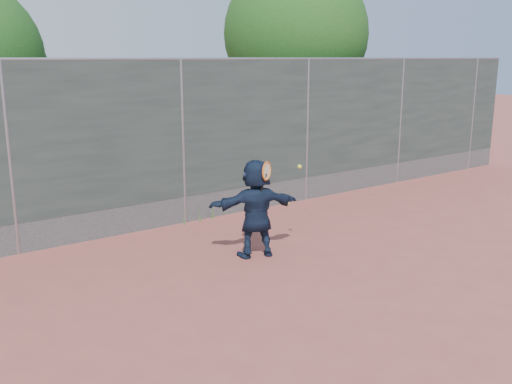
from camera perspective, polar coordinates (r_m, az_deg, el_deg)
ground at (r=8.11m, az=5.27°, el=-8.65°), size 80.00×80.00×0.00m
player at (r=8.76m, az=0.00°, el=-1.63°), size 1.49×0.86×1.53m
ball_ground at (r=11.99m, az=3.20°, el=-1.15°), size 0.07×0.07×0.07m
fence at (r=10.50m, az=-7.33°, el=5.30°), size 20.00×0.06×3.03m
swing_action at (r=8.53m, az=1.39°, el=2.04°), size 0.77×0.18×0.51m
tree_right at (r=14.94m, az=4.42°, el=15.07°), size 3.78×3.60×5.39m
weed_clump at (r=10.84m, az=-5.44°, el=-2.23°), size 0.68×0.07×0.30m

